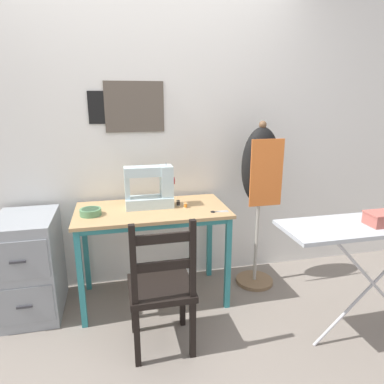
% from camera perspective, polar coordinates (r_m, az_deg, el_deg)
% --- Properties ---
extents(ground_plane, '(14.00, 14.00, 0.00)m').
position_cam_1_polar(ground_plane, '(2.69, -5.40, -20.33)').
color(ground_plane, gray).
extents(wall_back, '(10.00, 0.07, 2.55)m').
position_cam_1_polar(wall_back, '(2.85, -7.86, 9.38)').
color(wall_back, silver).
rests_on(wall_back, ground_plane).
extents(sewing_table, '(1.14, 0.59, 0.76)m').
position_cam_1_polar(sewing_table, '(2.62, -6.60, -4.80)').
color(sewing_table, tan).
rests_on(sewing_table, ground_plane).
extents(sewing_machine, '(0.38, 0.16, 0.34)m').
position_cam_1_polar(sewing_machine, '(2.61, -6.67, 0.65)').
color(sewing_machine, silver).
rests_on(sewing_machine, sewing_table).
extents(fabric_bowl, '(0.15, 0.15, 0.05)m').
position_cam_1_polar(fabric_bowl, '(2.55, -16.55, -3.18)').
color(fabric_bowl, '#56895B').
rests_on(fabric_bowl, sewing_table).
extents(scissors, '(0.13, 0.05, 0.01)m').
position_cam_1_polar(scissors, '(2.52, 4.15, -3.29)').
color(scissors, silver).
rests_on(scissors, sewing_table).
extents(thread_spool_near_machine, '(0.03, 0.03, 0.04)m').
position_cam_1_polar(thread_spool_near_machine, '(2.66, -2.30, -1.86)').
color(thread_spool_near_machine, black).
rests_on(thread_spool_near_machine, sewing_table).
extents(thread_spool_mid_table, '(0.03, 0.03, 0.04)m').
position_cam_1_polar(thread_spool_mid_table, '(2.61, -1.10, -2.25)').
color(thread_spool_mid_table, orange).
rests_on(thread_spool_mid_table, sewing_table).
extents(wooden_chair, '(0.40, 0.38, 0.91)m').
position_cam_1_polar(wooden_chair, '(2.22, -5.11, -15.75)').
color(wooden_chair, black).
rests_on(wooden_chair, ground_plane).
extents(filing_cabinet, '(0.41, 0.55, 0.76)m').
position_cam_1_polar(filing_cabinet, '(2.83, -25.37, -11.04)').
color(filing_cabinet, '#93999E').
rests_on(filing_cabinet, ground_plane).
extents(dress_form, '(0.32, 0.32, 1.40)m').
position_cam_1_polar(dress_form, '(2.81, 11.30, 2.81)').
color(dress_form, '#846647').
rests_on(dress_form, ground_plane).
extents(ironing_board, '(1.30, 0.37, 0.84)m').
position_cam_1_polar(ironing_board, '(2.44, 29.11, -5.28)').
color(ironing_board, '#ADB2B7').
rests_on(ironing_board, ground_plane).
extents(storage_box, '(0.16, 0.13, 0.08)m').
position_cam_1_polar(storage_box, '(2.34, 28.87, -3.92)').
color(storage_box, '#AD564C').
rests_on(storage_box, ironing_board).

